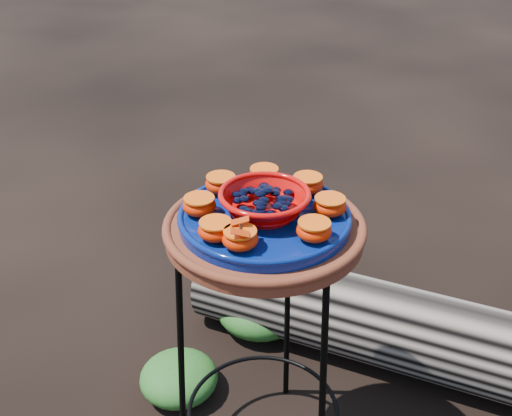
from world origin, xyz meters
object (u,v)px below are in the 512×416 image
(plant_stand, at_px, (263,354))
(cobalt_plate, at_px, (264,219))
(terracotta_saucer, at_px, (264,230))
(driftwood_log, at_px, (413,332))
(red_bowl, at_px, (265,203))

(plant_stand, xyz_separation_m, cobalt_plate, (0.00, 0.00, 0.40))
(terracotta_saucer, height_order, cobalt_plate, cobalt_plate)
(plant_stand, bearing_deg, terracotta_saucer, 0.00)
(driftwood_log, bearing_deg, cobalt_plate, -126.04)
(cobalt_plate, bearing_deg, driftwood_log, 53.96)
(terracotta_saucer, bearing_deg, cobalt_plate, 0.00)
(plant_stand, height_order, driftwood_log, plant_stand)
(red_bowl, bearing_deg, terracotta_saucer, 0.00)
(red_bowl, bearing_deg, cobalt_plate, 0.00)
(driftwood_log, bearing_deg, plant_stand, -126.04)
(red_bowl, bearing_deg, plant_stand, 0.00)
(driftwood_log, bearing_deg, red_bowl, -126.04)
(cobalt_plate, xyz_separation_m, driftwood_log, (0.34, 0.47, -0.61))
(terracotta_saucer, height_order, red_bowl, red_bowl)
(terracotta_saucer, distance_m, cobalt_plate, 0.03)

